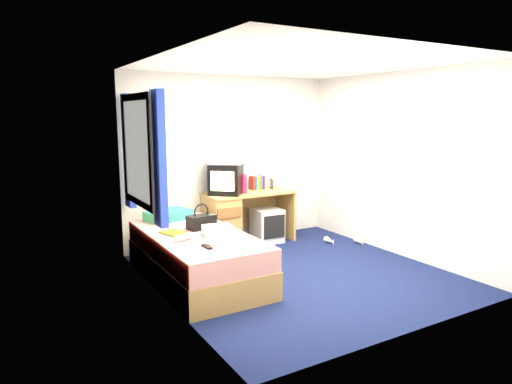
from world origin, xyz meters
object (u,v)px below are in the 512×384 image
desk (232,218)px  white_heels (344,241)px  colour_swatch_fan (217,245)px  aerosol_can (241,186)px  vcr (226,161)px  crt_tv (226,179)px  towel (218,230)px  pink_water_bottle (244,185)px  magazine (174,233)px  picture_frame (271,184)px  bed (197,257)px  remote_control (207,247)px  handbag (201,221)px  pillow (168,215)px  water_bottle (184,237)px  storage_cube (267,225)px

desk → white_heels: size_ratio=2.64×
colour_swatch_fan → aerosol_can: bearing=54.1°
desk → vcr: vcr is taller
crt_tv → towel: bearing=-79.5°
pink_water_bottle → magazine: 1.64m
picture_frame → white_heels: size_ratio=0.28×
bed → remote_control: remote_control is taller
handbag → towel: size_ratio=1.11×
remote_control → white_heels: remote_control is taller
pink_water_bottle → colour_swatch_fan: (-1.15, -1.51, -0.33)m
desk → remote_control: 1.94m
pink_water_bottle → pillow: bearing=-172.0°
desk → white_heels: bearing=-27.9°
water_bottle → towel: bearing=3.2°
water_bottle → colour_swatch_fan: (0.22, -0.34, -0.03)m
desk → picture_frame: picture_frame is taller
desk → towel: bearing=-123.1°
vcr → magazine: (-1.11, -0.91, -0.67)m
bed → crt_tv: 1.53m
desk → storage_cube: bearing=-9.1°
storage_cube → picture_frame: size_ratio=3.50×
storage_cube → vcr: bearing=174.5°
crt_tv → colour_swatch_fan: 1.86m
handbag → magazine: bearing=179.0°
pillow → pink_water_bottle: (1.19, 0.17, 0.27)m
bed → colour_swatch_fan: bearing=-91.0°
handbag → white_heels: handbag is taller
water_bottle → colour_swatch_fan: 0.41m
pink_water_bottle → remote_control: bearing=-129.6°
pillow → storage_cube: 1.60m
crt_tv → colour_swatch_fan: (-0.90, -1.57, -0.42)m
towel → remote_control: 0.50m
bed → storage_cube: bed is taller
handbag → water_bottle: handbag is taller
vcr → colour_swatch_fan: 1.94m
towel → desk: bearing=56.9°
pink_water_bottle → water_bottle: bearing=-139.5°
desk → towel: desk is taller
white_heels → towel: bearing=-168.7°
water_bottle → vcr: bearing=47.8°
bed → white_heels: (2.41, 0.27, -0.23)m
vcr → remote_control: vcr is taller
pink_water_bottle → magazine: pink_water_bottle is taller
aerosol_can → magazine: 1.64m
picture_frame → storage_cube: bearing=-117.2°
vcr → towel: (-0.71, -1.21, -0.63)m
aerosol_can → vcr: bearing=176.7°
white_heels → storage_cube: bearing=143.2°
pink_water_bottle → colour_swatch_fan: size_ratio=1.12×
handbag → colour_swatch_fan: (-0.15, -0.71, -0.08)m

